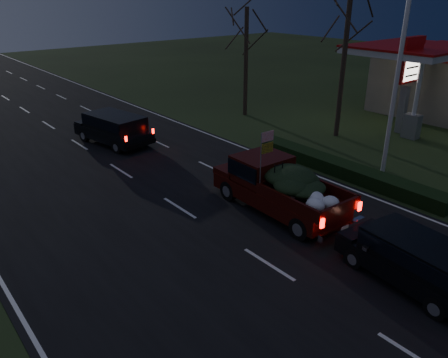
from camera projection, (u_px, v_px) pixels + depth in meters
ground at (269, 265)px, 13.69m from camera, size 120.00×120.00×0.00m
road_asphalt at (269, 264)px, 13.69m from camera, size 14.00×120.00×0.02m
hedge_row at (343, 169)px, 20.24m from camera, size 1.00×10.00×0.60m
light_pole at (401, 53)px, 18.46m from camera, size 0.50×0.90×9.16m
gas_price_pylon at (409, 69)px, 25.04m from camera, size 2.00×0.41×5.57m
gas_canopy at (412, 54)px, 26.69m from camera, size 7.10×6.10×4.88m
bare_tree_mid at (348, 22)px, 23.41m from camera, size 3.60×3.60×8.50m
bare_tree_far at (246, 36)px, 28.26m from camera, size 3.60×3.60×7.00m
pickup_truck at (279, 184)px, 16.69m from camera, size 2.31×5.72×2.97m
lead_suv at (114, 126)px, 24.10m from camera, size 2.76×5.03×1.37m
rear_suv at (416, 257)px, 12.44m from camera, size 2.20×4.39×1.22m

